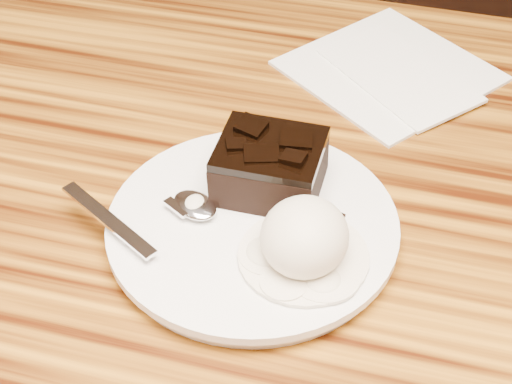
% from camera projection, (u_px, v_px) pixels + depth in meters
% --- Properties ---
extents(plate, '(0.22, 0.22, 0.02)m').
position_uv_depth(plate, '(253.00, 230.00, 0.64)').
color(plate, white).
rests_on(plate, dining_table).
extents(brownie, '(0.08, 0.07, 0.04)m').
position_uv_depth(brownie, '(270.00, 170.00, 0.65)').
color(brownie, black).
rests_on(brownie, plate).
extents(ice_cream_scoop, '(0.06, 0.07, 0.05)m').
position_uv_depth(ice_cream_scoop, '(304.00, 237.00, 0.59)').
color(ice_cream_scoop, silver).
rests_on(ice_cream_scoop, plate).
extents(melt_puddle, '(0.10, 0.10, 0.00)m').
position_uv_depth(melt_puddle, '(303.00, 257.00, 0.60)').
color(melt_puddle, silver).
rests_on(melt_puddle, plate).
extents(spoon, '(0.15, 0.11, 0.01)m').
position_uv_depth(spoon, '(195.00, 207.00, 0.64)').
color(spoon, silver).
rests_on(spoon, plate).
extents(napkin, '(0.24, 0.24, 0.01)m').
position_uv_depth(napkin, '(389.00, 69.00, 0.81)').
color(napkin, white).
rests_on(napkin, dining_table).
extents(crumb_a, '(0.01, 0.01, 0.00)m').
position_uv_depth(crumb_a, '(211.00, 204.00, 0.64)').
color(crumb_a, black).
rests_on(crumb_a, plate).
extents(crumb_b, '(0.01, 0.01, 0.00)m').
position_uv_depth(crumb_b, '(341.00, 216.00, 0.63)').
color(crumb_b, black).
rests_on(crumb_b, plate).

